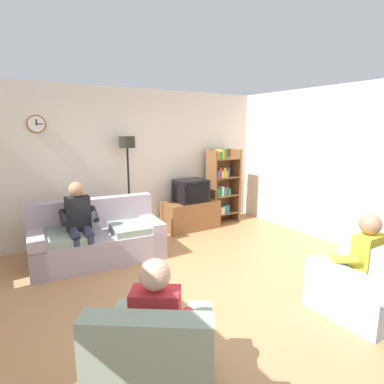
# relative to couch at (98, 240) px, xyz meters

# --- Properties ---
(ground_plane) EXTENTS (12.00, 12.00, 0.00)m
(ground_plane) POSITION_rel_couch_xyz_m (0.93, -1.68, -0.31)
(ground_plane) COLOR #B27F51
(back_wall_assembly) EXTENTS (6.20, 0.17, 2.70)m
(back_wall_assembly) POSITION_rel_couch_xyz_m (0.93, 0.98, 1.04)
(back_wall_assembly) COLOR silver
(back_wall_assembly) RESTS_ON ground_plane
(right_wall) EXTENTS (0.12, 5.80, 2.70)m
(right_wall) POSITION_rel_couch_xyz_m (3.79, -1.68, 1.04)
(right_wall) COLOR silver
(right_wall) RESTS_ON ground_plane
(couch) EXTENTS (1.97, 1.04, 0.90)m
(couch) POSITION_rel_couch_xyz_m (0.00, 0.00, 0.00)
(couch) COLOR #A899A8
(couch) RESTS_ON ground_plane
(tv_stand) EXTENTS (1.10, 0.56, 0.56)m
(tv_stand) POSITION_rel_couch_xyz_m (2.02, 0.57, -0.03)
(tv_stand) COLOR brown
(tv_stand) RESTS_ON ground_plane
(tv) EXTENTS (0.60, 0.49, 0.44)m
(tv) POSITION_rel_couch_xyz_m (2.02, 0.54, 0.47)
(tv) COLOR black
(tv) RESTS_ON tv_stand
(bookshelf) EXTENTS (0.68, 0.36, 1.57)m
(bookshelf) POSITION_rel_couch_xyz_m (2.83, 0.64, 0.48)
(bookshelf) COLOR brown
(bookshelf) RESTS_ON ground_plane
(floor_lamp) EXTENTS (0.28, 0.28, 1.85)m
(floor_lamp) POSITION_rel_couch_xyz_m (0.78, 0.67, 1.14)
(floor_lamp) COLOR black
(floor_lamp) RESTS_ON ground_plane
(armchair_near_window) EXTENTS (1.16, 1.18, 0.90)m
(armchair_near_window) POSITION_rel_couch_xyz_m (-0.38, -2.84, -0.02)
(armchair_near_window) COLOR gray
(armchair_near_window) RESTS_ON ground_plane
(armchair_near_bookshelf) EXTENTS (0.80, 0.88, 0.90)m
(armchair_near_bookshelf) POSITION_rel_couch_xyz_m (2.02, -2.98, -0.02)
(armchair_near_bookshelf) COLOR #9EADBC
(armchair_near_bookshelf) RESTS_ON ground_plane
(person_on_couch) EXTENTS (0.54, 0.56, 1.24)m
(person_on_couch) POSITION_rel_couch_xyz_m (-0.27, -0.11, 0.39)
(person_on_couch) COLOR black
(person_on_couch) RESTS_ON ground_plane
(person_in_left_armchair) EXTENTS (0.61, 0.64, 1.12)m
(person_in_left_armchair) POSITION_rel_couch_xyz_m (-0.33, -2.77, 0.29)
(person_in_left_armchair) COLOR red
(person_in_left_armchair) RESTS_ON ground_plane
(person_in_right_armchair) EXTENTS (0.51, 0.54, 1.12)m
(person_in_right_armchair) POSITION_rel_couch_xyz_m (2.02, -2.89, 0.29)
(person_in_right_armchair) COLOR yellow
(person_in_right_armchair) RESTS_ON ground_plane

